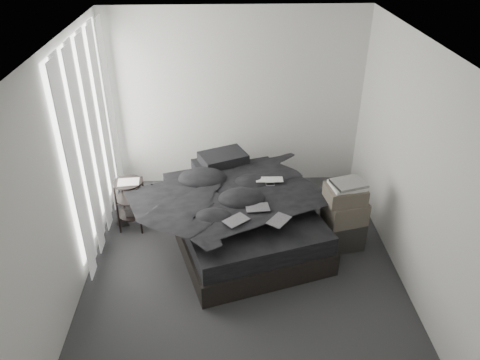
{
  "coord_description": "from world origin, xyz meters",
  "views": [
    {
      "loc": [
        -0.21,
        -4.19,
        3.7
      ],
      "look_at": [
        0.0,
        0.8,
        0.75
      ],
      "focal_mm": 35.0,
      "sensor_mm": 36.0,
      "label": 1
    }
  ],
  "objects_px": {
    "laptop": "(270,177)",
    "box_lower": "(341,232)",
    "bed": "(241,227)",
    "side_stand": "(131,205)"
  },
  "relations": [
    {
      "from": "bed",
      "to": "laptop",
      "type": "distance_m",
      "value": 0.75
    },
    {
      "from": "laptop",
      "to": "bed",
      "type": "bearing_deg",
      "value": -154.5
    },
    {
      "from": "bed",
      "to": "box_lower",
      "type": "height_order",
      "value": "box_lower"
    },
    {
      "from": "laptop",
      "to": "box_lower",
      "type": "bearing_deg",
      "value": -22.58
    },
    {
      "from": "laptop",
      "to": "side_stand",
      "type": "bearing_deg",
      "value": 177.86
    },
    {
      "from": "bed",
      "to": "laptop",
      "type": "xyz_separation_m",
      "value": [
        0.36,
        0.16,
        0.64
      ]
    },
    {
      "from": "side_stand",
      "to": "box_lower",
      "type": "distance_m",
      "value": 2.7
    },
    {
      "from": "laptop",
      "to": "box_lower",
      "type": "distance_m",
      "value": 1.12
    },
    {
      "from": "bed",
      "to": "laptop",
      "type": "bearing_deg",
      "value": 7.5
    },
    {
      "from": "laptop",
      "to": "box_lower",
      "type": "xyz_separation_m",
      "value": [
        0.87,
        -0.38,
        -0.6
      ]
    }
  ]
}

